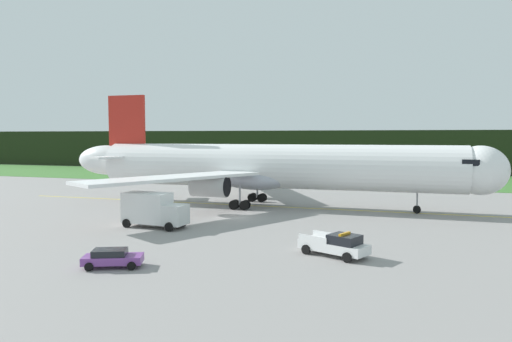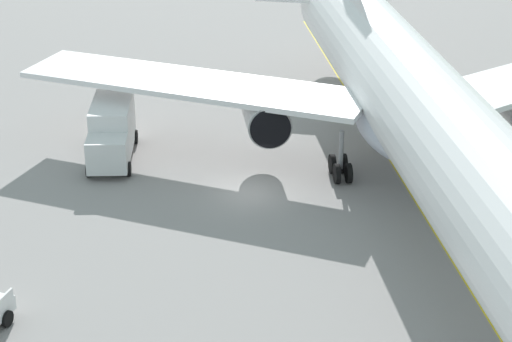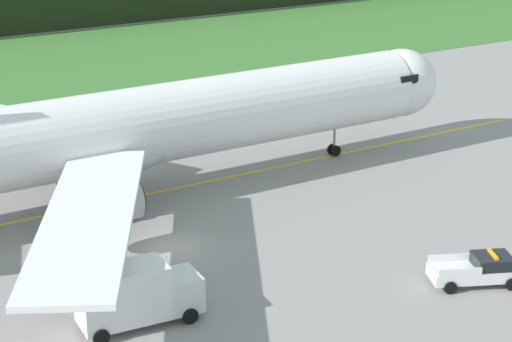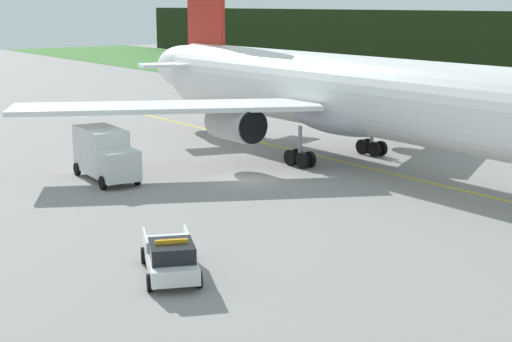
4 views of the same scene
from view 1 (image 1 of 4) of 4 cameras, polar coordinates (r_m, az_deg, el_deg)
name	(u,v)px [view 1 (image 1 of 4)]	position (r m, az deg, el deg)	size (l,w,h in m)	color
ground	(235,217)	(54.35, -2.51, -5.58)	(320.00, 320.00, 0.00)	gray
grass_verge	(320,178)	(105.06, 7.66, -0.84)	(320.00, 35.04, 0.04)	#3E7231
distant_tree_line	(334,151)	(125.02, 9.39, 2.38)	(288.00, 4.07, 10.64)	black
taxiway_centerline_main	(273,207)	(62.52, 2.08, -4.28)	(75.23, 0.30, 0.01)	yellow
airliner	(270,167)	(62.10, 1.64, 0.46)	(57.64, 45.97, 15.02)	white
ops_pickup_truck	(336,245)	(37.51, 9.57, -8.71)	(5.78, 4.06, 1.94)	silver
catering_truck	(153,209)	(49.33, -12.25, -4.51)	(6.83, 3.08, 3.67)	silver
staff_car	(112,258)	(35.53, -16.88, -9.90)	(4.44, 3.16, 1.30)	#753E8F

